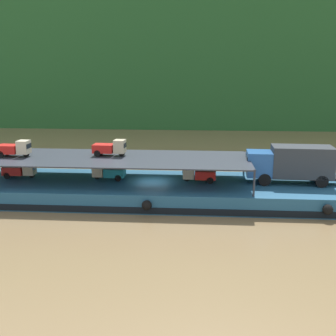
% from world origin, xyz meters
% --- Properties ---
extents(ground_plane, '(400.00, 400.00, 0.00)m').
position_xyz_m(ground_plane, '(0.00, 0.00, 0.00)').
color(ground_plane, olive).
extents(hillside_far_bank, '(115.57, 39.27, 40.83)m').
position_xyz_m(hillside_far_bank, '(0.00, 58.54, 23.00)').
color(hillside_far_bank, '#235628').
rests_on(hillside_far_bank, ground).
extents(cargo_barge, '(32.70, 8.48, 1.50)m').
position_xyz_m(cargo_barge, '(0.00, -0.02, 0.75)').
color(cargo_barge, '#23567A').
rests_on(cargo_barge, ground).
extents(covered_lorry, '(7.92, 2.53, 3.10)m').
position_xyz_m(covered_lorry, '(11.37, 0.39, 3.19)').
color(covered_lorry, '#285BA3').
rests_on(covered_lorry, cargo_barge).
extents(cargo_rack, '(23.50, 7.08, 2.00)m').
position_xyz_m(cargo_rack, '(-3.80, 0.00, 3.44)').
color(cargo_rack, '#2D333D').
rests_on(cargo_rack, cargo_barge).
extents(mini_truck_lower_stern, '(2.78, 1.26, 1.38)m').
position_xyz_m(mini_truck_lower_stern, '(-11.59, 0.52, 2.19)').
color(mini_truck_lower_stern, red).
rests_on(mini_truck_lower_stern, cargo_barge).
extents(mini_truck_lower_aft, '(2.77, 1.25, 1.38)m').
position_xyz_m(mini_truck_lower_aft, '(-3.85, 0.45, 2.19)').
color(mini_truck_lower_aft, teal).
rests_on(mini_truck_lower_aft, cargo_barge).
extents(mini_truck_lower_mid, '(2.79, 1.28, 1.38)m').
position_xyz_m(mini_truck_lower_mid, '(3.82, 0.31, 2.19)').
color(mini_truck_lower_mid, red).
rests_on(mini_truck_lower_mid, cargo_barge).
extents(mini_truck_upper_stern, '(2.79, 1.28, 1.38)m').
position_xyz_m(mini_truck_upper_stern, '(-11.62, -0.15, 4.19)').
color(mini_truck_upper_stern, red).
rests_on(mini_truck_upper_stern, cargo_rack).
extents(mini_truck_upper_mid, '(2.80, 1.30, 1.38)m').
position_xyz_m(mini_truck_upper_mid, '(-3.69, 0.74, 4.19)').
color(mini_truck_upper_mid, red).
rests_on(mini_truck_upper_mid, cargo_rack).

